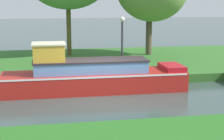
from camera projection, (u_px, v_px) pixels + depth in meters
name	position (u px, v px, depth m)	size (l,w,h in m)	color
ground_plane	(103.00, 98.00, 15.05)	(120.00, 120.00, 0.00)	#344743
riverbank_far	(84.00, 63.00, 21.77)	(72.00, 10.00, 0.40)	#316727
red_barge	(92.00, 76.00, 16.03)	(7.86, 1.90, 2.14)	#AD201A
lamp_post	(122.00, 38.00, 17.66)	(0.24, 0.24, 2.71)	#333338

